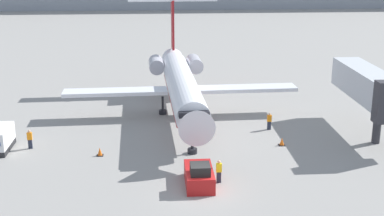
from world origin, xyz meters
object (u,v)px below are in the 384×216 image
(jet_bridge, at_px, (370,86))
(worker_near_tug, at_px, (219,171))
(pushback_tug, at_px, (199,176))
(traffic_cone_left, at_px, (100,152))
(airplane_main, at_px, (181,83))
(luggage_cart, at_px, (0,139))
(traffic_cone_right, at_px, (282,142))
(worker_on_apron, at_px, (30,139))
(worker_by_wing, at_px, (269,121))

(jet_bridge, bearing_deg, worker_near_tug, -146.81)
(pushback_tug, xyz_separation_m, traffic_cone_left, (-7.60, 6.12, -0.39))
(airplane_main, height_order, luggage_cart, airplane_main)
(traffic_cone_right, bearing_deg, worker_on_apron, 178.14)
(airplane_main, height_order, jet_bridge, airplane_main)
(traffic_cone_left, bearing_deg, worker_near_tug, -32.66)
(pushback_tug, distance_m, traffic_cone_left, 9.76)
(airplane_main, xyz_separation_m, pushback_tug, (0.43, -16.68, -2.64))
(pushback_tug, height_order, worker_on_apron, pushback_tug)
(worker_on_apron, height_order, traffic_cone_left, worker_on_apron)
(worker_near_tug, distance_m, traffic_cone_left, 10.76)
(worker_near_tug, bearing_deg, jet_bridge, 33.19)
(luggage_cart, xyz_separation_m, traffic_cone_right, (23.74, -0.55, -0.65))
(pushback_tug, distance_m, jet_bridge, 19.10)
(traffic_cone_right, xyz_separation_m, jet_bridge, (8.24, 2.37, 4.13))
(pushback_tug, height_order, luggage_cart, luggage_cart)
(luggage_cart, relative_size, worker_near_tug, 2.19)
(worker_on_apron, distance_m, traffic_cone_right, 21.32)
(luggage_cart, xyz_separation_m, worker_on_apron, (2.44, 0.14, -0.10))
(worker_by_wing, bearing_deg, airplane_main, 147.27)
(worker_near_tug, bearing_deg, traffic_cone_right, 48.65)
(airplane_main, distance_m, worker_near_tug, 16.65)
(pushback_tug, height_order, worker_near_tug, pushback_tug)
(worker_near_tug, bearing_deg, luggage_cart, 156.29)
(worker_near_tug, height_order, traffic_cone_left, worker_near_tug)
(airplane_main, relative_size, worker_on_apron, 15.92)
(pushback_tug, relative_size, traffic_cone_left, 5.76)
(airplane_main, bearing_deg, worker_near_tug, -83.43)
(worker_on_apron, bearing_deg, traffic_cone_right, -1.86)
(worker_by_wing, distance_m, traffic_cone_right, 4.20)
(luggage_cart, bearing_deg, jet_bridge, 3.25)
(worker_on_apron, xyz_separation_m, jet_bridge, (29.54, 1.67, 3.59))
(traffic_cone_left, height_order, traffic_cone_right, traffic_cone_left)
(worker_on_apron, bearing_deg, airplane_main, 33.01)
(luggage_cart, height_order, worker_near_tug, luggage_cart)
(luggage_cart, distance_m, traffic_cone_right, 23.76)
(worker_by_wing, bearing_deg, worker_on_apron, -170.66)
(luggage_cart, bearing_deg, traffic_cone_right, -1.33)
(pushback_tug, bearing_deg, airplane_main, 91.49)
(pushback_tug, height_order, traffic_cone_left, pushback_tug)
(airplane_main, height_order, worker_near_tug, airplane_main)
(pushback_tug, xyz_separation_m, traffic_cone_right, (7.72, 7.44, -0.39))
(luggage_cart, xyz_separation_m, jet_bridge, (31.98, 1.81, 3.48))
(pushback_tug, bearing_deg, jet_bridge, 31.59)
(pushback_tug, distance_m, worker_on_apron, 15.83)
(worker_by_wing, height_order, jet_bridge, jet_bridge)
(traffic_cone_right, bearing_deg, worker_by_wing, 93.38)
(traffic_cone_left, relative_size, traffic_cone_right, 1.01)
(luggage_cart, height_order, traffic_cone_left, luggage_cart)
(traffic_cone_left, bearing_deg, worker_on_apron, 161.40)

